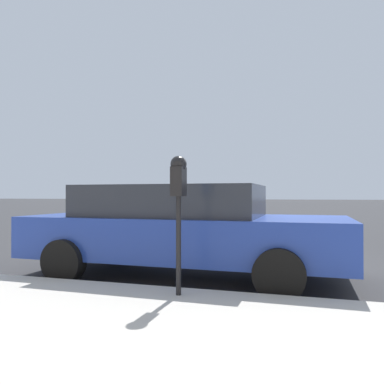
# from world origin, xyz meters

# --- Properties ---
(ground_plane) EXTENTS (220.00, 220.00, 0.00)m
(ground_plane) POSITION_xyz_m (0.00, 0.00, 0.00)
(ground_plane) COLOR #333335
(parking_meter) EXTENTS (0.21, 0.19, 1.61)m
(parking_meter) POSITION_xyz_m (-2.54, 0.59, 1.35)
(parking_meter) COLOR black
(parking_meter) RESTS_ON sidewalk
(car_blue) EXTENTS (2.14, 4.93, 1.43)m
(car_blue) POSITION_xyz_m (-1.05, 1.05, 0.77)
(car_blue) COLOR navy
(car_blue) RESTS_ON ground_plane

